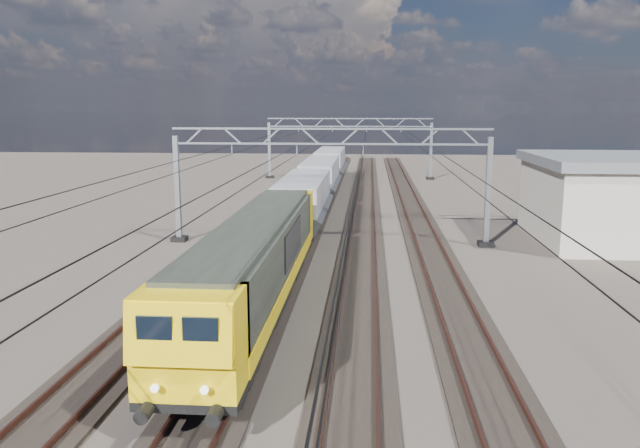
# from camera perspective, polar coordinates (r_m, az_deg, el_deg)

# --- Properties ---
(ground) EXTENTS (160.00, 160.00, 0.00)m
(ground) POSITION_cam_1_polar(r_m,az_deg,el_deg) (34.75, 0.46, -3.22)
(ground) COLOR #2A241F
(ground) RESTS_ON ground
(track_outer_west) EXTENTS (2.60, 140.00, 0.30)m
(track_outer_west) POSITION_cam_1_polar(r_m,az_deg,el_deg) (35.65, -9.22, -2.88)
(track_outer_west) COLOR black
(track_outer_west) RESTS_ON ground
(track_loco) EXTENTS (2.60, 140.00, 0.30)m
(track_loco) POSITION_cam_1_polar(r_m,az_deg,el_deg) (34.92, -2.82, -3.03)
(track_loco) COLOR black
(track_loco) RESTS_ON ground
(track_inner_east) EXTENTS (2.60, 140.00, 0.30)m
(track_inner_east) POSITION_cam_1_polar(r_m,az_deg,el_deg) (34.65, 3.76, -3.16)
(track_inner_east) COLOR black
(track_inner_east) RESTS_ON ground
(track_outer_east) EXTENTS (2.60, 140.00, 0.30)m
(track_outer_east) POSITION_cam_1_polar(r_m,az_deg,el_deg) (34.83, 10.37, -3.24)
(track_outer_east) COLOR black
(track_outer_east) RESTS_ON ground
(catenary_gantry_mid) EXTENTS (19.90, 0.90, 7.11)m
(catenary_gantry_mid) POSITION_cam_1_polar(r_m,az_deg,el_deg) (37.99, 0.90, 3.96)
(catenary_gantry_mid) COLOR #91989F
(catenary_gantry_mid) RESTS_ON ground
(catenary_gantry_far) EXTENTS (19.90, 0.90, 7.11)m
(catenary_gantry_far) POSITION_cam_1_polar(r_m,az_deg,el_deg) (73.83, 2.70, 7.17)
(catenary_gantry_far) COLOR #91989F
(catenary_gantry_far) RESTS_ON ground
(overhead_wires) EXTENTS (12.03, 140.00, 0.53)m
(overhead_wires) POSITION_cam_1_polar(r_m,az_deg,el_deg) (41.80, 1.26, 7.10)
(overhead_wires) COLOR black
(overhead_wires) RESTS_ON ground
(locomotive) EXTENTS (2.76, 21.10, 3.62)m
(locomotive) POSITION_cam_1_polar(r_m,az_deg,el_deg) (24.76, -5.84, -3.40)
(locomotive) COLOR black
(locomotive) RESTS_ON ground
(hopper_wagon_lead) EXTENTS (3.38, 13.00, 3.25)m
(hopper_wagon_lead) POSITION_cam_1_polar(r_m,az_deg,el_deg) (42.00, -1.51, 2.29)
(hopper_wagon_lead) COLOR black
(hopper_wagon_lead) RESTS_ON ground
(hopper_wagon_mid) EXTENTS (3.38, 13.00, 3.25)m
(hopper_wagon_mid) POSITION_cam_1_polar(r_m,az_deg,el_deg) (56.03, 0.02, 4.38)
(hopper_wagon_mid) COLOR black
(hopper_wagon_mid) RESTS_ON ground
(hopper_wagon_third) EXTENTS (3.38, 13.00, 3.25)m
(hopper_wagon_third) POSITION_cam_1_polar(r_m,az_deg,el_deg) (70.13, 0.94, 5.63)
(hopper_wagon_third) COLOR black
(hopper_wagon_third) RESTS_ON ground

